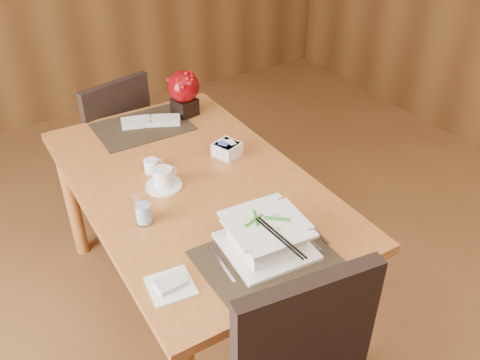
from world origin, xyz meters
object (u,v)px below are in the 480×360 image
water_glass (143,206)px  coffee_cup (163,179)px  dining_table (194,199)px  bread_plate (171,286)px  sugar_caddy (227,149)px  creamer_jug (151,166)px  far_chair (111,141)px  berry_decor (184,91)px  soup_setting (266,236)px

water_glass → coffee_cup: bearing=48.2°
dining_table → bread_plate: bearing=-123.5°
sugar_caddy → creamer_jug: bearing=170.8°
sugar_caddy → far_chair: size_ratio=0.12×
water_glass → berry_decor: bearing=53.9°
sugar_caddy → bread_plate: 0.83m
water_glass → soup_setting: bearing=-49.3°
berry_decor → dining_table: bearing=-113.5°
bread_plate → sugar_caddy: bearing=47.1°
soup_setting → sugar_caddy: (0.20, 0.61, -0.03)m
dining_table → berry_decor: 0.66m
water_glass → sugar_caddy: size_ratio=1.44×
far_chair → berry_decor: bearing=116.9°
dining_table → coffee_cup: bearing=169.6°
bread_plate → far_chair: far_chair is taller
coffee_cup → far_chair: (0.05, 0.89, -0.28)m
sugar_caddy → water_glass: bearing=-153.4°
soup_setting → creamer_jug: soup_setting is taller
soup_setting → coffee_cup: 0.56m
dining_table → coffee_cup: size_ratio=9.81×
far_chair → bread_plate: bearing=64.6°
creamer_jug → sugar_caddy: bearing=-9.1°
berry_decor → far_chair: berry_decor is taller
dining_table → far_chair: bearing=94.3°
soup_setting → far_chair: size_ratio=0.34×
dining_table → far_chair: size_ratio=1.66×
sugar_caddy → soup_setting: bearing=-107.9°
creamer_jug → bread_plate: (-0.22, -0.66, -0.02)m
coffee_cup → sugar_caddy: size_ratio=1.46×
soup_setting → creamer_jug: bearing=106.6°
bread_plate → dining_table: bearing=56.5°
water_glass → bread_plate: (-0.06, -0.35, -0.07)m
coffee_cup → soup_setting: bearing=-74.3°
creamer_jug → bread_plate: 0.70m
bread_plate → far_chair: (0.27, 1.42, -0.25)m
soup_setting → bread_plate: size_ratio=2.17×
berry_decor → sugar_caddy: bearing=-92.1°
dining_table → far_chair: 0.93m
soup_setting → bread_plate: bearing=-176.8°
far_chair → dining_table: bearing=79.6°
water_glass → far_chair: size_ratio=0.17×
berry_decor → bread_plate: berry_decor is taller
berry_decor → far_chair: 0.60m
coffee_cup → bread_plate: size_ratio=1.07×
berry_decor → far_chair: (-0.31, 0.35, -0.38)m
dining_table → soup_setting: (0.03, -0.51, 0.16)m
dining_table → creamer_jug: size_ratio=18.93×
dining_table → berry_decor: bearing=66.5°
sugar_caddy → berry_decor: 0.48m
soup_setting → water_glass: water_glass is taller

